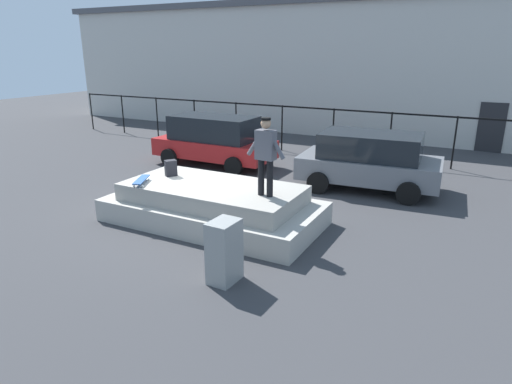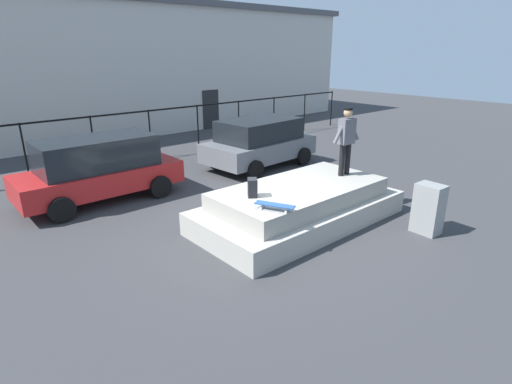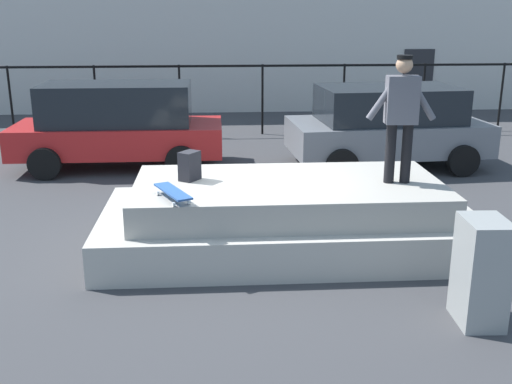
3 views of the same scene
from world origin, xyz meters
The scene contains 10 objects.
ground_plane centered at (0.00, 0.00, 0.00)m, with size 60.00×60.00×0.00m, color #38383A.
concrete_ledge centered at (0.81, -0.26, 0.43)m, with size 5.17×2.56×0.95m.
skateboarder centered at (2.30, -0.40, 1.94)m, with size 0.94×0.27×1.71m.
skateboard centered at (-0.72, -1.00, 1.05)m, with size 0.53×0.83×0.12m.
backpack centered at (-0.54, -0.10, 1.15)m, with size 0.28×0.20×0.41m, color black.
car_red_hatchback_near centered at (-2.21, 4.46, 0.93)m, with size 4.32×2.03×1.77m.
car_grey_hatchback_mid centered at (3.45, 4.17, 0.90)m, with size 4.18×2.48×1.70m.
utility_box centered at (2.59, -2.60, 0.58)m, with size 0.44×0.60×1.16m, color gray.
fence_row centered at (0.00, 7.84, 1.30)m, with size 24.06×0.06×1.86m.
warehouse_building centered at (0.00, 14.93, 3.16)m, with size 33.21×7.14×6.30m.
Camera 3 is at (-0.18, -8.29, 3.22)m, focal length 42.61 mm.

